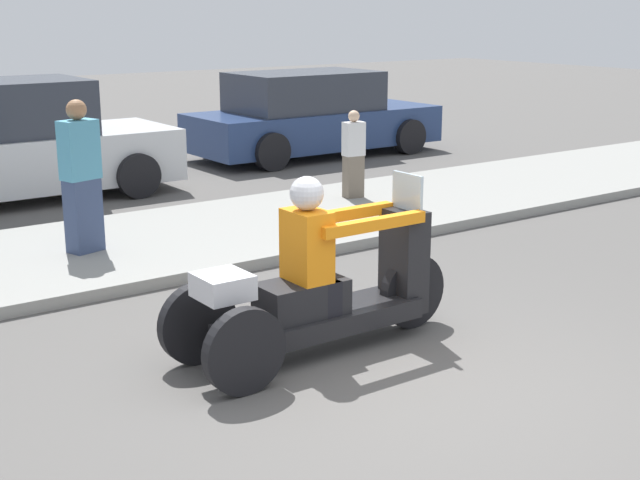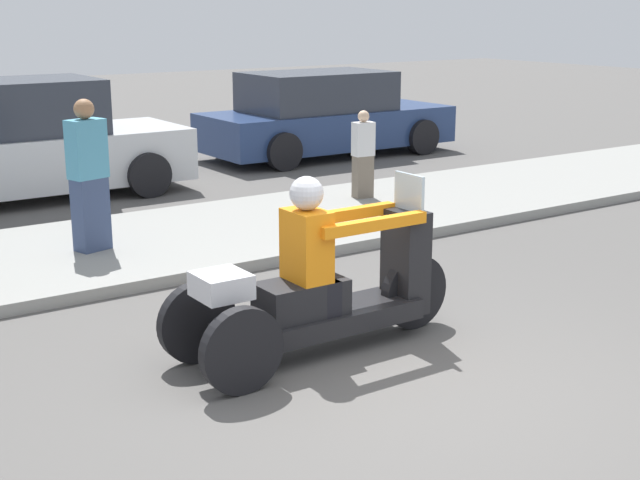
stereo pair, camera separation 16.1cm
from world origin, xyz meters
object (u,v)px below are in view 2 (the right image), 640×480
at_px(motorcycle_trike, 320,290).
at_px(spectator_with_child, 363,156).
at_px(spectator_far_back, 89,178).
at_px(parked_car_lot_far, 324,116).
at_px(parked_car_lot_left, 19,144).

xyz_separation_m(motorcycle_trike, spectator_with_child, (3.45, 4.05, 0.19)).
relative_size(spectator_far_back, parked_car_lot_far, 0.35).
relative_size(spectator_with_child, spectator_far_back, 0.74).
bearing_deg(motorcycle_trike, parked_car_lot_far, 55.37).
height_order(motorcycle_trike, parked_car_lot_far, parked_car_lot_far).
bearing_deg(parked_car_lot_far, motorcycle_trike, -124.63).
distance_m(motorcycle_trike, parked_car_lot_left, 7.12).
relative_size(motorcycle_trike, parked_car_lot_far, 0.54).
relative_size(spectator_far_back, parked_car_lot_left, 0.36).
xyz_separation_m(motorcycle_trike, spectator_far_back, (-0.55, 3.51, 0.39)).
bearing_deg(spectator_with_child, parked_car_lot_left, 140.43).
relative_size(motorcycle_trike, parked_car_lot_left, 0.55).
height_order(motorcycle_trike, parked_car_lot_left, parked_car_lot_left).
xyz_separation_m(parked_car_lot_far, parked_car_lot_left, (-5.66, -0.73, 0.06)).
bearing_deg(spectator_with_child, parked_car_lot_far, 62.63).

